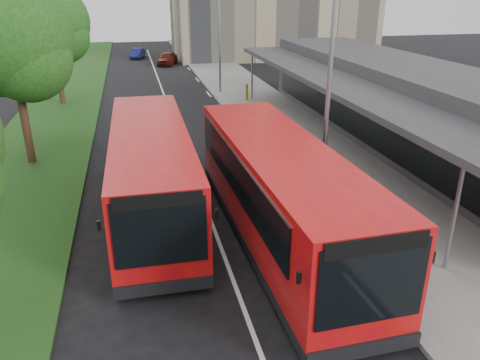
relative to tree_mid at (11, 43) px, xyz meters
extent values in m
plane|color=black|center=(7.01, -9.05, -5.30)|extent=(120.00, 120.00, 0.00)
cube|color=slate|center=(13.01, 10.95, -5.23)|extent=(5.00, 80.00, 0.15)
cube|color=#204516|center=(0.01, 10.95, -5.25)|extent=(5.00, 80.00, 0.10)
cube|color=silver|center=(7.01, 5.95, -5.30)|extent=(0.12, 70.00, 0.01)
cube|color=silver|center=(10.31, -11.05, -5.30)|extent=(0.12, 2.00, 0.01)
cube|color=silver|center=(10.31, -5.05, -5.30)|extent=(0.12, 2.00, 0.01)
cube|color=silver|center=(10.31, 0.95, -5.30)|extent=(0.12, 2.00, 0.01)
cube|color=silver|center=(10.31, 6.95, -5.30)|extent=(0.12, 2.00, 0.01)
cube|color=silver|center=(10.31, 12.95, -5.30)|extent=(0.12, 2.00, 0.01)
cube|color=silver|center=(10.31, 18.95, -5.30)|extent=(0.12, 2.00, 0.01)
cube|color=silver|center=(10.31, 24.95, -5.30)|extent=(0.12, 2.00, 0.01)
cube|color=silver|center=(10.31, 30.95, -5.30)|extent=(0.12, 2.00, 0.01)
cube|color=silver|center=(10.31, 36.95, -5.30)|extent=(0.12, 2.00, 0.01)
cube|color=#313033|center=(18.01, -1.05, -3.30)|extent=(5.00, 26.00, 4.00)
cube|color=black|center=(15.49, -1.05, -3.70)|extent=(0.06, 24.00, 2.20)
cube|color=#313033|center=(14.21, -1.05, -2.00)|extent=(2.80, 26.00, 0.25)
cylinder|color=gray|center=(12.91, -12.05, -3.65)|extent=(0.12, 0.12, 3.30)
cylinder|color=gray|center=(12.91, 9.95, -3.65)|extent=(0.12, 0.12, 3.30)
cylinder|color=#362215|center=(0.01, -0.05, -3.30)|extent=(0.36, 0.36, 4.02)
sphere|color=#194412|center=(0.01, -0.05, 0.35)|extent=(5.11, 5.11, 5.11)
sphere|color=#194412|center=(0.61, -0.45, -0.56)|extent=(3.65, 3.65, 3.65)
sphere|color=#194412|center=(-0.49, 0.45, -0.28)|extent=(4.02, 4.02, 4.02)
cylinder|color=#362215|center=(0.01, 11.95, -3.40)|extent=(0.36, 0.36, 3.82)
sphere|color=#194412|center=(0.01, 11.95, 0.07)|extent=(4.86, 4.86, 4.86)
sphere|color=#194412|center=(0.61, 11.55, -0.80)|extent=(3.47, 3.47, 3.47)
sphere|color=#194412|center=(-0.49, 12.45, -0.54)|extent=(3.82, 3.82, 3.82)
cylinder|color=gray|center=(11.21, -7.05, -1.15)|extent=(0.16, 0.16, 8.00)
cylinder|color=gray|center=(11.21, 12.95, -1.15)|extent=(0.16, 0.16, 8.00)
cube|color=red|center=(8.90, -9.23, -3.54)|extent=(2.92, 11.11, 2.79)
cube|color=black|center=(8.90, -9.23, -4.90)|extent=(2.95, 11.13, 0.32)
cube|color=black|center=(9.05, -14.77, -3.25)|extent=(2.37, 0.11, 1.84)
cube|color=black|center=(8.75, -3.69, -3.10)|extent=(2.31, 0.11, 1.37)
cube|color=black|center=(7.56, -8.95, -3.04)|extent=(0.30, 9.46, 1.26)
cube|color=black|center=(10.22, -8.88, -3.04)|extent=(0.30, 9.46, 1.26)
cube|color=black|center=(9.05, -14.78, -4.88)|extent=(2.63, 0.15, 0.37)
cube|color=black|center=(9.05, -14.78, -2.36)|extent=(2.21, 0.10, 0.37)
cube|color=black|center=(7.57, -14.58, -2.99)|extent=(0.08, 0.08, 0.26)
cube|color=black|center=(10.51, -14.50, -2.99)|extent=(0.08, 0.08, 0.26)
cylinder|color=black|center=(7.89, -12.83, -4.83)|extent=(0.34, 0.95, 0.95)
cylinder|color=black|center=(10.10, -12.77, -4.83)|extent=(0.34, 0.95, 0.95)
cylinder|color=black|center=(7.70, -5.68, -4.83)|extent=(0.34, 0.95, 0.95)
cylinder|color=black|center=(9.91, -5.63, -4.83)|extent=(0.34, 0.95, 0.95)
cube|color=red|center=(5.17, -6.25, -3.61)|extent=(2.64, 10.66, 2.69)
cube|color=black|center=(5.17, -6.25, -4.92)|extent=(2.66, 10.68, 0.30)
cube|color=black|center=(5.12, -11.59, -3.33)|extent=(2.28, 0.07, 1.77)
cube|color=black|center=(5.22, -0.91, -3.18)|extent=(2.23, 0.07, 1.32)
cube|color=black|center=(3.89, -5.93, -3.13)|extent=(0.14, 9.12, 1.22)
cube|color=black|center=(6.46, -5.96, -3.13)|extent=(0.14, 9.12, 1.22)
cube|color=black|center=(5.12, -11.60, -4.90)|extent=(2.53, 0.11, 0.35)
cube|color=black|center=(5.12, -11.60, -2.47)|extent=(2.13, 0.06, 0.35)
cube|color=black|center=(3.70, -11.35, -3.08)|extent=(0.08, 0.08, 0.25)
cube|color=black|center=(6.54, -11.38, -3.08)|extent=(0.08, 0.08, 0.25)
cylinder|color=black|center=(4.07, -9.68, -4.85)|extent=(0.31, 0.91, 0.91)
cylinder|color=black|center=(6.20, -9.70, -4.85)|extent=(0.31, 0.91, 0.91)
cylinder|color=black|center=(4.14, -2.79, -4.85)|extent=(0.31, 0.91, 0.91)
cylinder|color=black|center=(6.27, -2.81, -4.85)|extent=(0.31, 0.91, 0.91)
cylinder|color=#3E2B19|center=(12.20, -0.20, -4.77)|extent=(0.48, 0.48, 0.77)
cylinder|color=yellow|center=(12.49, 9.76, -4.61)|extent=(0.22, 0.22, 1.09)
imported|color=#4F130B|center=(8.52, 27.94, -4.65)|extent=(2.66, 4.12, 1.31)
imported|color=navy|center=(5.65, 33.62, -4.77)|extent=(1.91, 3.41, 1.07)
camera|label=1|loc=(4.77, -21.70, 2.18)|focal=35.00mm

